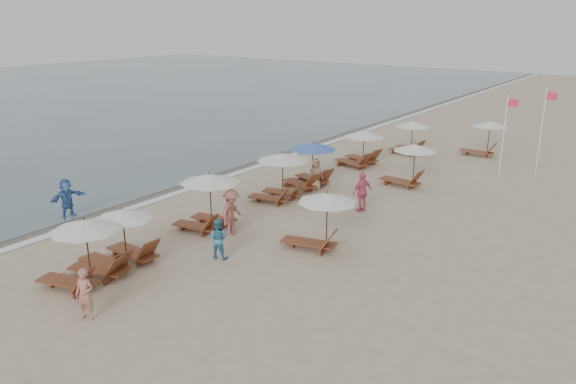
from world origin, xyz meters
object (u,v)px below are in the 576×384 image
Objects in this scene: lounger_station_6 at (409,136)px; lounger_station_3 at (279,176)px; lounger_station_0 at (84,253)px; beachgoer_mid_a at (218,239)px; beachgoer_near at (85,295)px; beachgoer_far_a at (362,192)px; inland_station_1 at (408,162)px; flag_pole_near at (505,131)px; beachgoer_mid_b at (232,212)px; lounger_station_4 at (309,165)px; beachgoer_far_b at (316,174)px; lounger_station_2 at (207,200)px; lounger_station_5 at (359,148)px; lounger_station_1 at (120,241)px; waterline_walker at (67,198)px; inland_station_2 at (484,135)px; inland_station_0 at (318,217)px.

lounger_station_3 is at bearing -94.21° from lounger_station_6.
beachgoer_mid_a is at bearing 62.92° from lounger_station_0.
lounger_station_6 is 24.63m from beachgoer_near.
inland_station_1 is at bearing -160.00° from beachgoer_far_a.
lounger_station_3 is 0.61× the size of flag_pole_near.
lounger_station_4 is at bearing -1.22° from beachgoer_mid_b.
inland_station_1 is (3.92, 5.78, 0.08)m from lounger_station_3.
lounger_station_3 is at bearing -160.71° from beachgoer_far_b.
lounger_station_2 reaches higher than inland_station_1.
lounger_station_0 is at bearing -108.30° from flag_pole_near.
beachgoer_near is (2.18, -20.02, -0.24)m from lounger_station_5.
beachgoer_far_b is (-0.45, -10.15, -0.30)m from lounger_station_6.
flag_pole_near reaches higher than lounger_station_0.
inland_station_1 is 1.54× the size of beachgoer_far_a.
flag_pole_near reaches higher than lounger_station_4.
lounger_station_1 reaches higher than lounger_station_5.
lounger_station_2 is at bearing -56.99° from beachgoer_mid_a.
lounger_station_6 is 0.88× the size of inland_station_1.
lounger_station_4 reaches higher than waterline_walker.
lounger_station_4 is 11.63m from waterline_walker.
beachgoer_mid_a is at bearing -106.08° from flag_pole_near.
waterline_walker is at bearing 99.98° from beachgoer_mid_b.
lounger_station_1 is at bearing -105.14° from inland_station_1.
lounger_station_3 is 6.96m from beachgoer_mid_a.
lounger_station_6 is at bearing 86.43° from lounger_station_2.
inland_station_2 is 4.59m from flag_pole_near.
inland_station_0 is 1.03× the size of inland_station_2.
waterline_walker is (-8.26, -0.71, 0.12)m from beachgoer_mid_a.
beachgoer_mid_a is (0.15, 5.43, -0.03)m from beachgoer_near.
inland_station_0 is 18.46m from inland_station_2.
lounger_station_0 reaches higher than lounger_station_5.
lounger_station_4 is 1.76× the size of beachgoer_near.
lounger_station_0 is at bearing 124.62° from beachgoer_near.
inland_station_2 is at bearing -22.89° from waterline_walker.
beachgoer_far_b is at bearing 88.39° from lounger_station_0.
lounger_station_4 is 1.52× the size of beachgoer_far_a.
beachgoer_mid_b is at bearing -79.10° from beachgoer_mid_a.
lounger_station_1 is 7.18m from inland_station_0.
waterline_walker is at bearing -116.74° from inland_station_2.
inland_station_2 is at bearing 71.14° from lounger_station_3.
lounger_station_1 is 11.56m from beachgoer_far_b.
lounger_station_5 is at bearing 151.27° from inland_station_1.
beachgoer_near is 0.90× the size of waterline_walker.
lounger_station_5 is at bearing -130.12° from beachgoer_far_a.
lounger_station_1 is 21.72m from lounger_station_6.
inland_station_1 is at bearing 68.78° from lounger_station_2.
lounger_station_0 reaches higher than beachgoer_far_a.
beachgoer_far_a is (3.94, 0.99, -0.30)m from lounger_station_3.
lounger_station_2 is at bearing -115.41° from flag_pole_near.
inland_station_2 is at bearing 79.06° from lounger_station_0.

